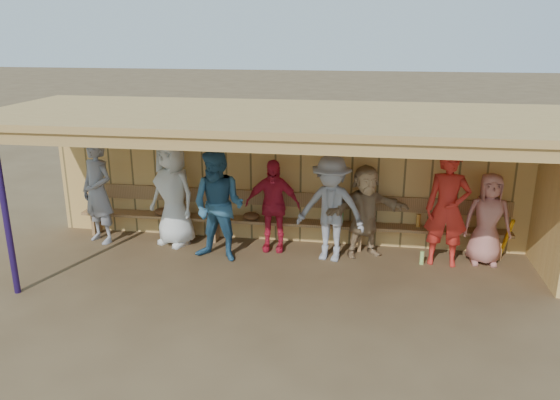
# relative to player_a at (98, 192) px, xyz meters

# --- Properties ---
(ground) EXTENTS (90.00, 90.00, 0.00)m
(ground) POSITION_rel_player_a_xyz_m (3.31, -0.70, -0.93)
(ground) COLOR brown
(ground) RESTS_ON ground
(player_a) EXTENTS (0.81, 0.69, 1.87)m
(player_a) POSITION_rel_player_a_xyz_m (0.00, 0.00, 0.00)
(player_a) COLOR gray
(player_a) RESTS_ON ground
(player_b) EXTENTS (1.07, 0.91, 1.86)m
(player_b) POSITION_rel_player_a_xyz_m (1.35, 0.11, -0.00)
(player_b) COLOR white
(player_b) RESTS_ON ground
(player_c) EXTENTS (1.02, 0.87, 1.86)m
(player_c) POSITION_rel_player_a_xyz_m (2.32, -0.44, -0.00)
(player_c) COLOR #316487
(player_c) RESTS_ON ground
(player_d) EXTENTS (0.95, 0.41, 1.60)m
(player_d) POSITION_rel_player_a_xyz_m (3.11, 0.11, -0.13)
(player_d) COLOR red
(player_d) RESTS_ON ground
(player_e) EXTENTS (1.25, 0.88, 1.76)m
(player_e) POSITION_rel_player_a_xyz_m (4.12, -0.16, -0.05)
(player_e) COLOR #999BA2
(player_e) RESTS_ON ground
(player_f) EXTENTS (1.52, 0.99, 1.57)m
(player_f) POSITION_rel_player_a_xyz_m (4.67, 0.11, -0.15)
(player_f) COLOR tan
(player_f) RESTS_ON ground
(player_g) EXTENTS (0.72, 0.51, 1.88)m
(player_g) POSITION_rel_player_a_xyz_m (5.96, -0.06, 0.01)
(player_g) COLOR red
(player_g) RESTS_ON ground
(player_h) EXTENTS (0.74, 0.49, 1.52)m
(player_h) POSITION_rel_player_a_xyz_m (6.63, 0.09, -0.18)
(player_h) COLOR tan
(player_h) RESTS_ON ground
(dugout_structure) EXTENTS (8.80, 3.20, 2.50)m
(dugout_structure) POSITION_rel_player_a_xyz_m (3.70, -0.01, 0.76)
(dugout_structure) COLOR #E0B05F
(dugout_structure) RESTS_ON ground
(bench) EXTENTS (7.60, 0.34, 0.93)m
(bench) POSITION_rel_player_a_xyz_m (3.31, 0.42, -0.41)
(bench) COLOR #A77847
(bench) RESTS_ON ground
(dugout_equipment) EXTENTS (6.13, 0.62, 0.80)m
(dugout_equipment) POSITION_rel_player_a_xyz_m (2.76, 0.29, -0.44)
(dugout_equipment) COLOR yellow
(dugout_equipment) RESTS_ON ground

